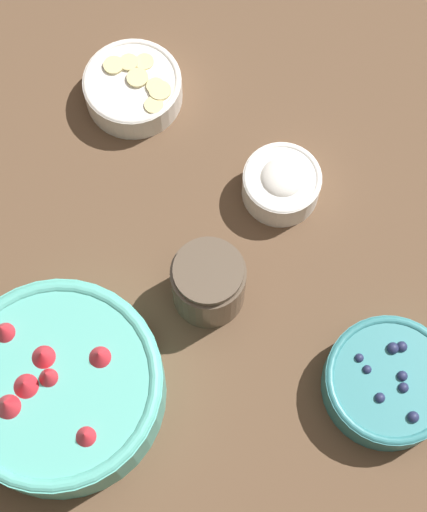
{
  "coord_description": "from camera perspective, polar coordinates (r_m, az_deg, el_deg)",
  "views": [
    {
      "loc": [
        -0.01,
        -0.38,
        1.01
      ],
      "look_at": [
        -0.06,
        -0.02,
        0.04
      ],
      "focal_mm": 60.0,
      "sensor_mm": 36.0,
      "label": 1
    }
  ],
  "objects": [
    {
      "name": "bowl_blueberries",
      "position": [
        1.02,
        11.61,
        -8.24
      ],
      "size": [
        0.15,
        0.15,
        0.05
      ],
      "color": "teal",
      "rests_on": "ground_plane"
    },
    {
      "name": "bowl_bananas",
      "position": [
        1.16,
        -5.38,
        11.15
      ],
      "size": [
        0.13,
        0.13,
        0.05
      ],
      "color": "white",
      "rests_on": "ground_plane"
    },
    {
      "name": "ground_plane",
      "position": [
        1.07,
        3.26,
        -0.36
      ],
      "size": [
        4.0,
        4.0,
        0.0
      ],
      "primitive_type": "plane",
      "color": "brown"
    },
    {
      "name": "bowl_cream",
      "position": [
        1.09,
        4.56,
        4.88
      ],
      "size": [
        0.1,
        0.1,
        0.06
      ],
      "color": "white",
      "rests_on": "ground_plane"
    },
    {
      "name": "jar_chocolate",
      "position": [
        1.02,
        -0.34,
        -1.84
      ],
      "size": [
        0.09,
        0.09,
        0.09
      ],
      "color": "brown",
      "rests_on": "ground_plane"
    },
    {
      "name": "bowl_strawberries",
      "position": [
        1.0,
        -10.32,
        -8.56
      ],
      "size": [
        0.24,
        0.24,
        0.1
      ],
      "color": "#56B7A8",
      "rests_on": "ground_plane"
    }
  ]
}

